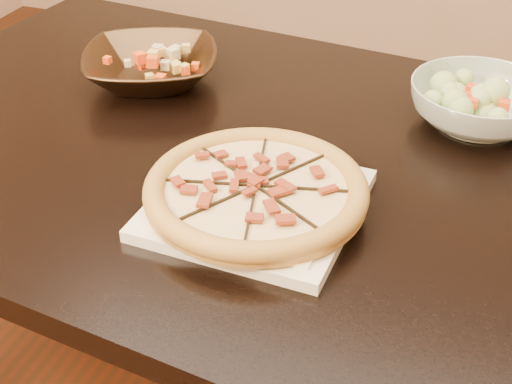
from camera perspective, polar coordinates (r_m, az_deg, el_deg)
floor at (r=1.79m, az=-1.85°, el=-14.73°), size 4.00×4.00×0.02m
dining_table at (r=1.22m, az=-0.71°, el=-0.22°), size 1.51×1.07×0.75m
plate at (r=1.00m, az=-0.00°, el=-0.92°), size 0.29×0.29×0.02m
pizza at (r=0.99m, az=-0.00°, el=0.19°), size 0.31×0.31×0.03m
bronze_bowl at (r=1.37m, az=-8.39°, el=9.91°), size 0.33×0.33×0.06m
mixed_dish at (r=1.35m, az=-8.63°, el=11.62°), size 0.11×0.12×0.03m
salad_bowl at (r=1.26m, az=17.45°, el=6.68°), size 0.27×0.27×0.07m
salad at (r=1.24m, az=17.86°, el=8.89°), size 0.12×0.12×0.04m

